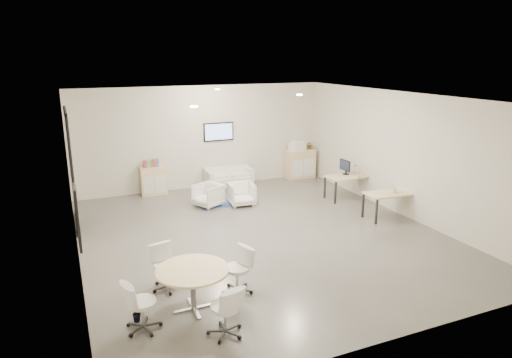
{
  "coord_description": "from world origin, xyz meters",
  "views": [
    {
      "loc": [
        -4.07,
        -9.12,
        4.08
      ],
      "look_at": [
        0.04,
        0.4,
        1.26
      ],
      "focal_mm": 32.0,
      "sensor_mm": 36.0,
      "label": 1
    }
  ],
  "objects_px": {
    "sideboard_right": "(300,164)",
    "desk_front": "(389,195)",
    "sideboard_left": "(153,181)",
    "armchair_right": "(241,193)",
    "desk_rear": "(349,178)",
    "armchair_left": "(208,194)",
    "loveseat": "(228,178)",
    "round_table": "(193,274)"
  },
  "relations": [
    {
      "from": "sideboard_right",
      "to": "desk_front",
      "type": "distance_m",
      "value": 4.44
    },
    {
      "from": "sideboard_right",
      "to": "armchair_right",
      "type": "bearing_deg",
      "value": -146.31
    },
    {
      "from": "sideboard_right",
      "to": "desk_front",
      "type": "height_order",
      "value": "sideboard_right"
    },
    {
      "from": "sideboard_left",
      "to": "armchair_right",
      "type": "distance_m",
      "value": 2.88
    },
    {
      "from": "sideboard_left",
      "to": "desk_front",
      "type": "height_order",
      "value": "sideboard_left"
    },
    {
      "from": "loveseat",
      "to": "desk_rear",
      "type": "height_order",
      "value": "desk_rear"
    },
    {
      "from": "sideboard_left",
      "to": "armchair_right",
      "type": "xyz_separation_m",
      "value": [
        2.06,
        -2.0,
        -0.07
      ]
    },
    {
      "from": "sideboard_left",
      "to": "armchair_right",
      "type": "bearing_deg",
      "value": -44.14
    },
    {
      "from": "sideboard_left",
      "to": "sideboard_right",
      "type": "xyz_separation_m",
      "value": [
        5.01,
        -0.04,
        0.06
      ]
    },
    {
      "from": "armchair_right",
      "to": "round_table",
      "type": "distance_m",
      "value": 5.53
    },
    {
      "from": "loveseat",
      "to": "round_table",
      "type": "height_order",
      "value": "round_table"
    },
    {
      "from": "sideboard_left",
      "to": "desk_front",
      "type": "xyz_separation_m",
      "value": [
        5.19,
        -4.47,
        0.18
      ]
    },
    {
      "from": "sideboard_left",
      "to": "loveseat",
      "type": "height_order",
      "value": "sideboard_left"
    },
    {
      "from": "armchair_left",
      "to": "desk_rear",
      "type": "xyz_separation_m",
      "value": [
        4.0,
        -0.93,
        0.27
      ]
    },
    {
      "from": "sideboard_right",
      "to": "desk_front",
      "type": "relative_size",
      "value": 0.74
    },
    {
      "from": "desk_front",
      "to": "loveseat",
      "type": "bearing_deg",
      "value": 126.52
    },
    {
      "from": "desk_rear",
      "to": "desk_front",
      "type": "xyz_separation_m",
      "value": [
        0.02,
        -1.8,
        -0.02
      ]
    },
    {
      "from": "desk_front",
      "to": "round_table",
      "type": "height_order",
      "value": "round_table"
    },
    {
      "from": "loveseat",
      "to": "sideboard_left",
      "type": "bearing_deg",
      "value": 176.13
    },
    {
      "from": "loveseat",
      "to": "desk_rear",
      "type": "bearing_deg",
      "value": -42.09
    },
    {
      "from": "sideboard_left",
      "to": "round_table",
      "type": "xyz_separation_m",
      "value": [
        -0.68,
        -6.79,
        0.22
      ]
    },
    {
      "from": "sideboard_right",
      "to": "armchair_left",
      "type": "xyz_separation_m",
      "value": [
        -3.84,
        -1.7,
        -0.14
      ]
    },
    {
      "from": "sideboard_left",
      "to": "round_table",
      "type": "distance_m",
      "value": 6.83
    },
    {
      "from": "sideboard_left",
      "to": "armchair_left",
      "type": "distance_m",
      "value": 2.1
    },
    {
      "from": "sideboard_right",
      "to": "round_table",
      "type": "bearing_deg",
      "value": -130.12
    },
    {
      "from": "armchair_right",
      "to": "desk_rear",
      "type": "distance_m",
      "value": 3.19
    },
    {
      "from": "desk_rear",
      "to": "round_table",
      "type": "bearing_deg",
      "value": -148.28
    },
    {
      "from": "sideboard_left",
      "to": "armchair_left",
      "type": "xyz_separation_m",
      "value": [
        1.17,
        -1.74,
        -0.07
      ]
    },
    {
      "from": "sideboard_left",
      "to": "desk_rear",
      "type": "xyz_separation_m",
      "value": [
        5.17,
        -2.67,
        0.2
      ]
    },
    {
      "from": "round_table",
      "to": "loveseat",
      "type": "bearing_deg",
      "value": 65.5
    },
    {
      "from": "loveseat",
      "to": "armchair_right",
      "type": "height_order",
      "value": "armchair_right"
    },
    {
      "from": "armchair_left",
      "to": "desk_rear",
      "type": "relative_size",
      "value": 0.51
    },
    {
      "from": "armchair_left",
      "to": "desk_rear",
      "type": "bearing_deg",
      "value": 50.36
    },
    {
      "from": "sideboard_right",
      "to": "desk_front",
      "type": "xyz_separation_m",
      "value": [
        0.18,
        -4.43,
        0.12
      ]
    },
    {
      "from": "armchair_right",
      "to": "desk_front",
      "type": "distance_m",
      "value": 3.99
    },
    {
      "from": "desk_rear",
      "to": "armchair_left",
      "type": "bearing_deg",
      "value": 163.45
    },
    {
      "from": "sideboard_left",
      "to": "round_table",
      "type": "relative_size",
      "value": 0.71
    },
    {
      "from": "desk_rear",
      "to": "round_table",
      "type": "height_order",
      "value": "round_table"
    },
    {
      "from": "round_table",
      "to": "desk_rear",
      "type": "bearing_deg",
      "value": 35.13
    },
    {
      "from": "sideboard_left",
      "to": "armchair_left",
      "type": "bearing_deg",
      "value": -56.11
    },
    {
      "from": "armchair_right",
      "to": "sideboard_right",
      "type": "bearing_deg",
      "value": 38.18
    },
    {
      "from": "desk_rear",
      "to": "round_table",
      "type": "xyz_separation_m",
      "value": [
        -5.85,
        -4.12,
        0.02
      ]
    }
  ]
}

